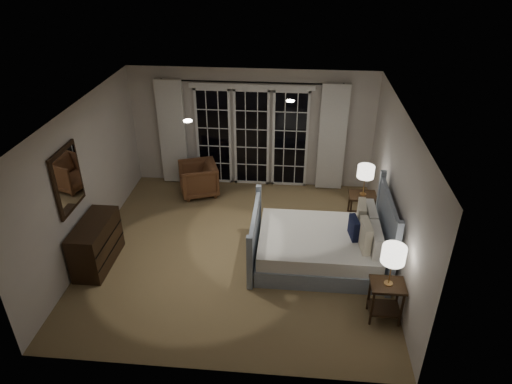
# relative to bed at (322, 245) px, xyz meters

# --- Properties ---
(floor) EXTENTS (5.00, 5.00, 0.00)m
(floor) POSITION_rel_bed_xyz_m (-1.42, 0.17, -0.32)
(floor) COLOR olive
(floor) RESTS_ON ground
(ceiling) EXTENTS (5.00, 5.00, 0.00)m
(ceiling) POSITION_rel_bed_xyz_m (-1.42, 0.17, 2.18)
(ceiling) COLOR white
(ceiling) RESTS_ON wall_back
(wall_left) EXTENTS (0.02, 5.00, 2.50)m
(wall_left) POSITION_rel_bed_xyz_m (-3.92, 0.17, 0.93)
(wall_left) COLOR beige
(wall_left) RESTS_ON floor
(wall_right) EXTENTS (0.02, 5.00, 2.50)m
(wall_right) POSITION_rel_bed_xyz_m (1.08, 0.17, 0.93)
(wall_right) COLOR beige
(wall_right) RESTS_ON floor
(wall_back) EXTENTS (5.00, 0.02, 2.50)m
(wall_back) POSITION_rel_bed_xyz_m (-1.42, 2.67, 0.93)
(wall_back) COLOR beige
(wall_back) RESTS_ON floor
(wall_front) EXTENTS (5.00, 0.02, 2.50)m
(wall_front) POSITION_rel_bed_xyz_m (-1.42, -2.33, 0.93)
(wall_front) COLOR beige
(wall_front) RESTS_ON floor
(french_doors) EXTENTS (2.50, 0.04, 2.20)m
(french_doors) POSITION_rel_bed_xyz_m (-1.42, 2.63, 0.77)
(french_doors) COLOR black
(french_doors) RESTS_ON wall_back
(curtain_rod) EXTENTS (3.50, 0.03, 0.03)m
(curtain_rod) POSITION_rel_bed_xyz_m (-1.42, 2.57, 1.93)
(curtain_rod) COLOR black
(curtain_rod) RESTS_ON wall_back
(curtain_left) EXTENTS (0.55, 0.10, 2.25)m
(curtain_left) POSITION_rel_bed_xyz_m (-3.07, 2.55, 0.83)
(curtain_left) COLOR silver
(curtain_left) RESTS_ON curtain_rod
(curtain_right) EXTENTS (0.55, 0.10, 2.25)m
(curtain_right) POSITION_rel_bed_xyz_m (0.23, 2.55, 0.83)
(curtain_right) COLOR silver
(curtain_right) RESTS_ON curtain_rod
(downlight_a) EXTENTS (0.12, 0.12, 0.01)m
(downlight_a) POSITION_rel_bed_xyz_m (-0.62, 0.77, 2.17)
(downlight_a) COLOR white
(downlight_a) RESTS_ON ceiling
(downlight_b) EXTENTS (0.12, 0.12, 0.01)m
(downlight_b) POSITION_rel_bed_xyz_m (-2.02, -0.23, 2.17)
(downlight_b) COLOR white
(downlight_b) RESTS_ON ceiling
(bed) EXTENTS (2.14, 1.53, 1.25)m
(bed) POSITION_rel_bed_xyz_m (0.00, 0.00, 0.00)
(bed) COLOR #8695A2
(bed) RESTS_ON floor
(nightstand_left) EXTENTS (0.47, 0.38, 0.61)m
(nightstand_left) POSITION_rel_bed_xyz_m (0.83, -1.21, 0.08)
(nightstand_left) COLOR #301F10
(nightstand_left) RESTS_ON floor
(nightstand_right) EXTENTS (0.49, 0.39, 0.64)m
(nightstand_right) POSITION_rel_bed_xyz_m (0.75, 1.19, 0.10)
(nightstand_right) COLOR #301F10
(nightstand_right) RESTS_ON floor
(lamp_left) EXTENTS (0.32, 0.32, 0.62)m
(lamp_left) POSITION_rel_bed_xyz_m (0.83, -1.21, 0.79)
(lamp_left) COLOR tan
(lamp_left) RESTS_ON nightstand_left
(lamp_right) EXTENTS (0.30, 0.30, 0.58)m
(lamp_right) POSITION_rel_bed_xyz_m (0.75, 1.19, 0.78)
(lamp_right) COLOR tan
(lamp_right) RESTS_ON nightstand_right
(armchair) EXTENTS (0.96, 0.94, 0.69)m
(armchair) POSITION_rel_bed_xyz_m (-2.48, 2.07, 0.02)
(armchair) COLOR brown
(armchair) RESTS_ON floor
(dresser) EXTENTS (0.47, 1.11, 0.79)m
(dresser) POSITION_rel_bed_xyz_m (-3.65, -0.39, 0.07)
(dresser) COLOR #301F10
(dresser) RESTS_ON floor
(mirror) EXTENTS (0.05, 0.85, 1.00)m
(mirror) POSITION_rel_bed_xyz_m (-3.88, -0.39, 1.23)
(mirror) COLOR #301F10
(mirror) RESTS_ON wall_left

